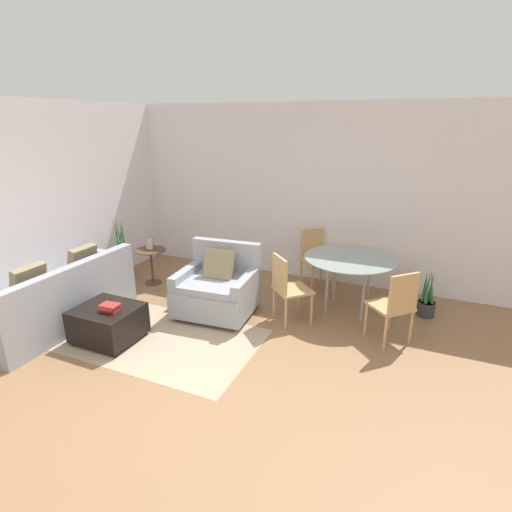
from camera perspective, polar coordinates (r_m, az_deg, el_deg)
name	(u,v)px	position (r m, az deg, el deg)	size (l,w,h in m)	color
ground_plane	(183,394)	(4.10, -10.39, -18.81)	(20.00, 20.00, 0.00)	#936B47
wall_back	(298,194)	(6.44, 5.97, 8.85)	(12.00, 0.06, 2.75)	white
wall_left	(70,201)	(6.38, -25.05, 7.09)	(0.06, 12.00, 2.75)	white
area_rug	(152,336)	(5.08, -14.59, -11.06)	(2.57, 1.45, 0.01)	tan
couch	(57,302)	(5.68, -26.57, -5.89)	(0.91, 2.00, 0.92)	#999EA8
armchair	(218,288)	(5.38, -5.50, -4.62)	(1.04, 0.95, 0.92)	#999EA8
ottoman	(108,322)	(5.06, -20.36, -8.86)	(0.71, 0.63, 0.42)	black
book_stack	(110,307)	(4.88, -20.18, -6.92)	(0.22, 0.18, 0.08)	#B72D28
tv_remote_primary	(107,302)	(5.12, -20.50, -6.15)	(0.08, 0.14, 0.01)	black
potted_plant	(122,263)	(6.84, -18.53, -0.98)	(0.32, 0.32, 1.09)	maroon
side_table	(151,260)	(6.50, -14.75, -0.49)	(0.48, 0.48, 0.56)	#4C3828
picture_frame	(150,244)	(6.42, -14.94, 1.71)	(0.13, 0.07, 0.20)	#8C6647
dining_table	(350,263)	(5.43, 13.30, -0.97)	(1.21, 1.21, 0.76)	#8C9E99
dining_chair_near_left	(287,285)	(5.05, 4.42, -4.11)	(0.59, 0.59, 0.90)	tan
dining_chair_near_right	(396,303)	(4.83, 19.34, -6.31)	(0.59, 0.59, 0.90)	tan
dining_chair_far_left	(315,254)	(6.23, 8.41, 0.24)	(0.59, 0.59, 0.90)	tan
potted_plant_small	(427,302)	(5.78, 23.21, -6.06)	(0.23, 0.23, 0.66)	#333338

